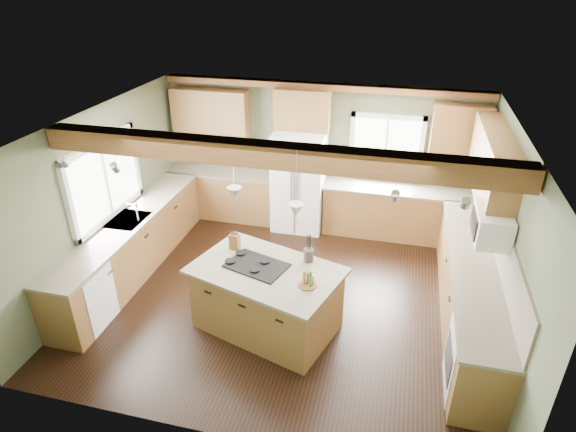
# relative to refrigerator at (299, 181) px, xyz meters

# --- Properties ---
(floor) EXTENTS (5.60, 5.60, 0.00)m
(floor) POSITION_rel_refrigerator_xyz_m (0.30, -2.12, -0.90)
(floor) COLOR black
(floor) RESTS_ON ground
(ceiling) EXTENTS (5.60, 5.60, 0.00)m
(ceiling) POSITION_rel_refrigerator_xyz_m (0.30, -2.12, 1.70)
(ceiling) COLOR silver
(ceiling) RESTS_ON wall_back
(wall_back) EXTENTS (5.60, 0.00, 5.60)m
(wall_back) POSITION_rel_refrigerator_xyz_m (0.30, 0.38, 0.40)
(wall_back) COLOR #4B563D
(wall_back) RESTS_ON ground
(wall_left) EXTENTS (0.00, 5.00, 5.00)m
(wall_left) POSITION_rel_refrigerator_xyz_m (-2.50, -2.12, 0.40)
(wall_left) COLOR #4B563D
(wall_left) RESTS_ON ground
(wall_right) EXTENTS (0.00, 5.00, 5.00)m
(wall_right) POSITION_rel_refrigerator_xyz_m (3.10, -2.12, 0.40)
(wall_right) COLOR #4B563D
(wall_right) RESTS_ON ground
(ceiling_beam) EXTENTS (5.55, 0.26, 0.26)m
(ceiling_beam) POSITION_rel_refrigerator_xyz_m (0.30, -2.86, 1.57)
(ceiling_beam) COLOR #573218
(ceiling_beam) RESTS_ON ceiling
(soffit_trim) EXTENTS (5.55, 0.20, 0.10)m
(soffit_trim) POSITION_rel_refrigerator_xyz_m (0.30, 0.28, 1.64)
(soffit_trim) COLOR #573218
(soffit_trim) RESTS_ON ceiling
(backsplash_back) EXTENTS (5.58, 0.03, 0.58)m
(backsplash_back) POSITION_rel_refrigerator_xyz_m (0.30, 0.36, 0.31)
(backsplash_back) COLOR brown
(backsplash_back) RESTS_ON wall_back
(backsplash_right) EXTENTS (0.03, 3.70, 0.58)m
(backsplash_right) POSITION_rel_refrigerator_xyz_m (3.08, -2.07, 0.31)
(backsplash_right) COLOR brown
(backsplash_right) RESTS_ON wall_right
(base_cab_back_left) EXTENTS (2.02, 0.60, 0.88)m
(base_cab_back_left) POSITION_rel_refrigerator_xyz_m (-1.49, 0.08, -0.46)
(base_cab_back_left) COLOR brown
(base_cab_back_left) RESTS_ON floor
(counter_back_left) EXTENTS (2.06, 0.64, 0.04)m
(counter_back_left) POSITION_rel_refrigerator_xyz_m (-1.49, 0.08, 0.00)
(counter_back_left) COLOR #4E4539
(counter_back_left) RESTS_ON base_cab_back_left
(base_cab_back_right) EXTENTS (2.62, 0.60, 0.88)m
(base_cab_back_right) POSITION_rel_refrigerator_xyz_m (1.79, 0.08, -0.46)
(base_cab_back_right) COLOR brown
(base_cab_back_right) RESTS_ON floor
(counter_back_right) EXTENTS (2.66, 0.64, 0.04)m
(counter_back_right) POSITION_rel_refrigerator_xyz_m (1.79, 0.08, 0.00)
(counter_back_right) COLOR #4E4539
(counter_back_right) RESTS_ON base_cab_back_right
(base_cab_left) EXTENTS (0.60, 3.70, 0.88)m
(base_cab_left) POSITION_rel_refrigerator_xyz_m (-2.20, -2.07, -0.46)
(base_cab_left) COLOR brown
(base_cab_left) RESTS_ON floor
(counter_left) EXTENTS (0.64, 3.74, 0.04)m
(counter_left) POSITION_rel_refrigerator_xyz_m (-2.20, -2.07, 0.00)
(counter_left) COLOR #4E4539
(counter_left) RESTS_ON base_cab_left
(base_cab_right) EXTENTS (0.60, 3.70, 0.88)m
(base_cab_right) POSITION_rel_refrigerator_xyz_m (2.80, -2.07, -0.46)
(base_cab_right) COLOR brown
(base_cab_right) RESTS_ON floor
(counter_right) EXTENTS (0.64, 3.74, 0.04)m
(counter_right) POSITION_rel_refrigerator_xyz_m (2.80, -2.07, 0.00)
(counter_right) COLOR #4E4539
(counter_right) RESTS_ON base_cab_right
(upper_cab_back_left) EXTENTS (1.40, 0.35, 0.90)m
(upper_cab_back_left) POSITION_rel_refrigerator_xyz_m (-1.69, 0.21, 1.05)
(upper_cab_back_left) COLOR brown
(upper_cab_back_left) RESTS_ON wall_back
(upper_cab_over_fridge) EXTENTS (0.96, 0.35, 0.70)m
(upper_cab_over_fridge) POSITION_rel_refrigerator_xyz_m (-0.00, 0.21, 1.25)
(upper_cab_over_fridge) COLOR brown
(upper_cab_over_fridge) RESTS_ON wall_back
(upper_cab_right) EXTENTS (0.35, 2.20, 0.90)m
(upper_cab_right) POSITION_rel_refrigerator_xyz_m (2.92, -1.22, 1.05)
(upper_cab_right) COLOR brown
(upper_cab_right) RESTS_ON wall_right
(upper_cab_back_corner) EXTENTS (0.90, 0.35, 0.90)m
(upper_cab_back_corner) POSITION_rel_refrigerator_xyz_m (2.60, 0.21, 1.05)
(upper_cab_back_corner) COLOR brown
(upper_cab_back_corner) RESTS_ON wall_back
(window_left) EXTENTS (0.04, 1.60, 1.05)m
(window_left) POSITION_rel_refrigerator_xyz_m (-2.48, -2.07, 0.65)
(window_left) COLOR white
(window_left) RESTS_ON wall_left
(window_back) EXTENTS (1.10, 0.04, 1.00)m
(window_back) POSITION_rel_refrigerator_xyz_m (1.45, 0.36, 0.65)
(window_back) COLOR white
(window_back) RESTS_ON wall_back
(sink) EXTENTS (0.50, 0.65, 0.03)m
(sink) POSITION_rel_refrigerator_xyz_m (-2.20, -2.07, 0.01)
(sink) COLOR #262628
(sink) RESTS_ON counter_left
(faucet) EXTENTS (0.02, 0.02, 0.28)m
(faucet) POSITION_rel_refrigerator_xyz_m (-2.02, -2.07, 0.15)
(faucet) COLOR #B2B2B7
(faucet) RESTS_ON sink
(dishwasher) EXTENTS (0.60, 0.60, 0.84)m
(dishwasher) POSITION_rel_refrigerator_xyz_m (-2.19, -3.37, -0.47)
(dishwasher) COLOR white
(dishwasher) RESTS_ON floor
(oven) EXTENTS (0.60, 0.72, 0.84)m
(oven) POSITION_rel_refrigerator_xyz_m (2.79, -3.37, -0.47)
(oven) COLOR white
(oven) RESTS_ON floor
(microwave) EXTENTS (0.40, 0.70, 0.38)m
(microwave) POSITION_rel_refrigerator_xyz_m (2.88, -2.17, 0.65)
(microwave) COLOR white
(microwave) RESTS_ON wall_right
(pendant_left) EXTENTS (0.18, 0.18, 0.16)m
(pendant_left) POSITION_rel_refrigerator_xyz_m (-0.20, -2.73, 0.98)
(pendant_left) COLOR #B2B2B7
(pendant_left) RESTS_ON ceiling
(pendant_right) EXTENTS (0.18, 0.18, 0.16)m
(pendant_right) POSITION_rel_refrigerator_xyz_m (0.63, -2.98, 0.98)
(pendant_right) COLOR #B2B2B7
(pendant_right) RESTS_ON ceiling
(refrigerator) EXTENTS (0.90, 0.74, 1.80)m
(refrigerator) POSITION_rel_refrigerator_xyz_m (0.00, 0.00, 0.00)
(refrigerator) COLOR white
(refrigerator) RESTS_ON floor
(island) EXTENTS (1.97, 1.52, 0.88)m
(island) POSITION_rel_refrigerator_xyz_m (0.21, -2.86, -0.46)
(island) COLOR olive
(island) RESTS_ON floor
(island_top) EXTENTS (2.11, 1.67, 0.04)m
(island_top) POSITION_rel_refrigerator_xyz_m (0.21, -2.86, 0.00)
(island_top) COLOR #4E4539
(island_top) RESTS_ON island
(cooktop) EXTENTS (0.87, 0.70, 0.02)m
(cooktop) POSITION_rel_refrigerator_xyz_m (0.07, -2.81, 0.03)
(cooktop) COLOR black
(cooktop) RESTS_ON island_top
(knife_block) EXTENTS (0.14, 0.11, 0.22)m
(knife_block) POSITION_rel_refrigerator_xyz_m (-0.34, -2.47, 0.13)
(knife_block) COLOR brown
(knife_block) RESTS_ON island_top
(utensil_crock) EXTENTS (0.14, 0.14, 0.17)m
(utensil_crock) POSITION_rel_refrigerator_xyz_m (0.69, -2.53, 0.11)
(utensil_crock) COLOR #3A332F
(utensil_crock) RESTS_ON island_top
(bottle_tray) EXTENTS (0.28, 0.28, 0.21)m
(bottle_tray) POSITION_rel_refrigerator_xyz_m (0.79, -3.07, 0.12)
(bottle_tray) COLOR #5A331B
(bottle_tray) RESTS_ON island_top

